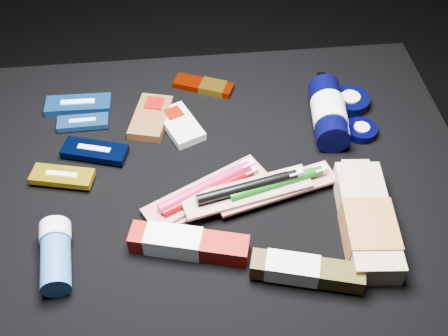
{
  "coord_description": "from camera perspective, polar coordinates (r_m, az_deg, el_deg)",
  "views": [
    {
      "loc": [
        -0.06,
        -0.69,
        1.21
      ],
      "look_at": [
        0.01,
        0.01,
        0.42
      ],
      "focal_mm": 45.0,
      "sensor_mm": 36.0,
      "label": 1
    }
  ],
  "objects": [
    {
      "name": "toothbrush_pack_0",
      "position": [
        1.03,
        -1.42,
        -2.66
      ],
      "size": [
        0.24,
        0.15,
        0.03
      ],
      "rotation": [
        0.0,
        0.0,
        0.46
      ],
      "color": "#BCB7AF",
      "rests_on": "cloth_table"
    },
    {
      "name": "luna_bar_2",
      "position": [
        1.13,
        -13.0,
        1.7
      ],
      "size": [
        0.13,
        0.08,
        0.02
      ],
      "rotation": [
        0.0,
        0.0,
        -0.29
      ],
      "color": "black",
      "rests_on": "cloth_table"
    },
    {
      "name": "ground",
      "position": [
        1.39,
        -0.58,
        -12.0
      ],
      "size": [
        3.0,
        3.0,
        0.0
      ],
      "primitive_type": "plane",
      "color": "black",
      "rests_on": "ground"
    },
    {
      "name": "toothpaste_carton_red",
      "position": [
        0.96,
        -4.12,
        -7.62
      ],
      "size": [
        0.21,
        0.1,
        0.04
      ],
      "rotation": [
        0.0,
        0.0,
        -0.26
      ],
      "color": "maroon",
      "rests_on": "cloth_table"
    },
    {
      "name": "power_bar",
      "position": [
        1.25,
        -1.77,
        8.31
      ],
      "size": [
        0.14,
        0.09,
        0.02
      ],
      "rotation": [
        0.0,
        0.0,
        -0.4
      ],
      "color": "#781300",
      "rests_on": "cloth_table"
    },
    {
      "name": "toothbrush_pack_1",
      "position": [
        1.03,
        -1.76,
        -2.08
      ],
      "size": [
        0.24,
        0.16,
        0.03
      ],
      "rotation": [
        0.0,
        0.0,
        0.48
      ],
      "color": "#B0ABA4",
      "rests_on": "cloth_table"
    },
    {
      "name": "clif_bar_0",
      "position": [
        1.19,
        -7.37,
        5.29
      ],
      "size": [
        0.1,
        0.14,
        0.02
      ],
      "rotation": [
        0.0,
        0.0,
        -0.26
      ],
      "color": "brown",
      "rests_on": "cloth_table"
    },
    {
      "name": "clif_bar_1",
      "position": [
        1.16,
        -4.56,
        4.53
      ],
      "size": [
        0.1,
        0.13,
        0.02
      ],
      "rotation": [
        0.0,
        0.0,
        0.4
      ],
      "color": "silver",
      "rests_on": "cloth_table"
    },
    {
      "name": "luna_bar_3",
      "position": [
        1.1,
        -16.1,
        -0.82
      ],
      "size": [
        0.12,
        0.07,
        0.02
      ],
      "rotation": [
        0.0,
        0.0,
        -0.24
      ],
      "color": "gold",
      "rests_on": "cloth_table"
    },
    {
      "name": "cloth_table",
      "position": [
        1.22,
        -0.66,
        -7.31
      ],
      "size": [
        0.98,
        0.78,
        0.4
      ],
      "primitive_type": "cube",
      "color": "black",
      "rests_on": "ground"
    },
    {
      "name": "cream_tin_upper",
      "position": [
        1.24,
        12.66,
        6.66
      ],
      "size": [
        0.08,
        0.08,
        0.03
      ],
      "rotation": [
        0.0,
        0.0,
        -0.36
      ],
      "color": "black",
      "rests_on": "cloth_table"
    },
    {
      "name": "lotion_bottle",
      "position": [
        1.17,
        10.58,
        5.58
      ],
      "size": [
        0.08,
        0.22,
        0.07
      ],
      "rotation": [
        0.0,
        0.0,
        -0.1
      ],
      "color": "black",
      "rests_on": "cloth_table"
    },
    {
      "name": "luna_bar_1",
      "position": [
        1.2,
        -14.13,
        4.52
      ],
      "size": [
        0.1,
        0.04,
        0.01
      ],
      "rotation": [
        0.0,
        0.0,
        0.02
      ],
      "color": "#2054A2",
      "rests_on": "cloth_table"
    },
    {
      "name": "toothpaste_carton_green",
      "position": [
        0.93,
        7.91,
        -10.24
      ],
      "size": [
        0.19,
        0.09,
        0.04
      ],
      "rotation": [
        0.0,
        0.0,
        -0.27
      ],
      "color": "#352B0B",
      "rests_on": "cloth_table"
    },
    {
      "name": "toothbrush_pack_3",
      "position": [
        1.01,
        2.55,
        -2.15
      ],
      "size": [
        0.25,
        0.11,
        0.03
      ],
      "rotation": [
        0.0,
        0.0,
        0.23
      ],
      "color": "silver",
      "rests_on": "cloth_table"
    },
    {
      "name": "deodorant_stick",
      "position": [
        0.97,
        -16.73,
        -8.43
      ],
      "size": [
        0.06,
        0.13,
        0.05
      ],
      "rotation": [
        0.0,
        0.0,
        0.1
      ],
      "color": "#285DA1",
      "rests_on": "cloth_table"
    },
    {
      "name": "luna_bar_0",
      "position": [
        1.24,
        -14.57,
        6.25
      ],
      "size": [
        0.14,
        0.05,
        0.02
      ],
      "rotation": [
        0.0,
        0.0,
        -0.02
      ],
      "color": "#174C9D",
      "rests_on": "cloth_table"
    },
    {
      "name": "cream_tin_lower",
      "position": [
        1.18,
        13.76,
        3.73
      ],
      "size": [
        0.06,
        0.06,
        0.02
      ],
      "rotation": [
        0.0,
        0.0,
        -0.37
      ],
      "color": "black",
      "rests_on": "cloth_table"
    },
    {
      "name": "toothbrush_pack_2",
      "position": [
        1.03,
        5.5,
        -1.78
      ],
      "size": [
        0.24,
        0.11,
        0.03
      ],
      "rotation": [
        0.0,
        0.0,
        0.27
      ],
      "color": "beige",
      "rests_on": "cloth_table"
    },
    {
      "name": "bodywash_bottle",
      "position": [
        1.0,
        14.3,
        -5.37
      ],
      "size": [
        0.1,
        0.25,
        0.05
      ],
      "rotation": [
        0.0,
        0.0,
        -0.09
      ],
      "color": "tan",
      "rests_on": "cloth_table"
    }
  ]
}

